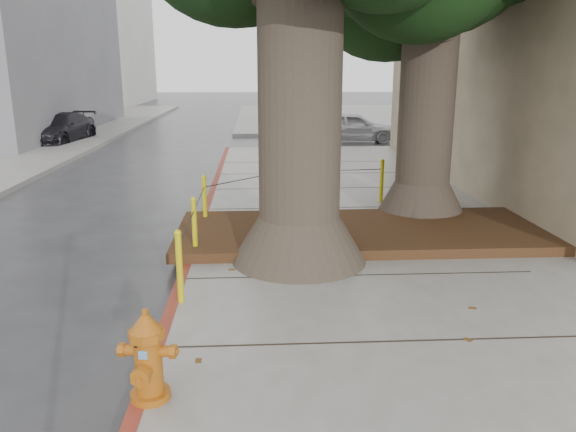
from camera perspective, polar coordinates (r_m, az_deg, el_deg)
name	(u,v)px	position (r m, az deg, el deg)	size (l,w,h in m)	color
ground	(346,355)	(6.25, 5.88, -13.90)	(140.00, 140.00, 0.00)	#28282B
sidewalk_far	(366,116)	(36.20, 7.91, 10.00)	(16.00, 20.00, 0.15)	slate
curb_red	(186,271)	(8.50, -10.33, -5.55)	(0.14, 26.00, 0.16)	maroon
planter_bed	(362,232)	(9.88, 7.56, -1.59)	(6.40, 2.60, 0.16)	black
building_far_white	(61,13)	(53.10, -22.07, 18.61)	(12.00, 18.00, 15.00)	silver
building_side_white	(562,40)	(35.71, 26.09, 15.75)	(10.00, 10.00, 9.00)	silver
bollard_ring	(261,203)	(10.06, -2.81, 1.37)	(3.79, 5.39, 0.95)	#CCC10B
fire_hydrant	(148,356)	(5.18, -14.06, -13.64)	(0.45, 0.42, 0.85)	#B45C12
car_silver	(354,127)	(23.88, 6.68, 8.96)	(1.47, 3.64, 1.24)	#B6B6BB
car_red	(509,123)	(27.18, 21.50, 8.79)	(1.36, 3.89, 1.28)	maroon
car_dark	(60,128)	(25.03, -22.18, 8.24)	(1.72, 4.24, 1.23)	black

